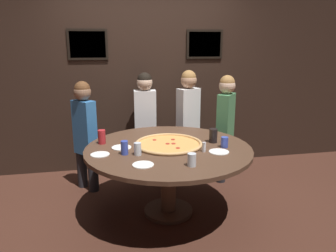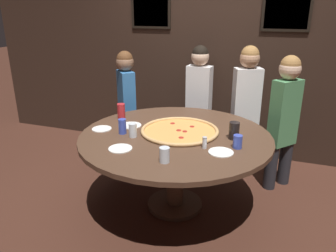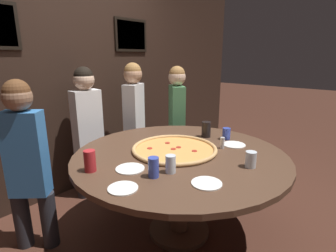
{
  "view_description": "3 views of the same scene",
  "coord_description": "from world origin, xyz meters",
  "px_view_note": "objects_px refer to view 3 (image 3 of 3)",
  "views": [
    {
      "loc": [
        -0.62,
        -3.13,
        1.8
      ],
      "look_at": [
        -0.0,
        0.01,
        0.96
      ],
      "focal_mm": 35.0,
      "sensor_mm": 36.0,
      "label": 1
    },
    {
      "loc": [
        0.85,
        -2.58,
        1.81
      ],
      "look_at": [
        -0.05,
        -0.05,
        0.83
      ],
      "focal_mm": 35.0,
      "sensor_mm": 36.0,
      "label": 2
    },
    {
      "loc": [
        -1.58,
        -1.21,
        1.5
      ],
      "look_at": [
        0.0,
        0.13,
        0.94
      ],
      "focal_mm": 28.0,
      "sensor_mm": 36.0,
      "label": 3
    }
  ],
  "objects_px": {
    "drink_cup_far_left": "(226,134)",
    "white_plate_beside_cup": "(234,145)",
    "drink_cup_by_shaker": "(154,167)",
    "diner_far_right": "(88,125)",
    "diner_side_right": "(134,116)",
    "condiment_shaker": "(222,143)",
    "white_plate_left_side": "(130,169)",
    "white_plate_near_front": "(207,183)",
    "diner_side_left": "(177,115)",
    "drink_cup_beside_pizza": "(90,161)",
    "drink_cup_near_right": "(206,129)",
    "drink_cup_front_edge": "(251,159)",
    "dining_table": "(180,166)",
    "diner_far_left": "(26,158)",
    "white_plate_far_back": "(123,188)",
    "giant_pizza": "(174,149)",
    "drink_cup_near_left": "(171,164)"
  },
  "relations": [
    {
      "from": "drink_cup_near_left",
      "to": "drink_cup_by_shaker",
      "type": "bearing_deg",
      "value": 161.2
    },
    {
      "from": "drink_cup_by_shaker",
      "to": "diner_far_right",
      "type": "height_order",
      "value": "diner_far_right"
    },
    {
      "from": "giant_pizza",
      "to": "drink_cup_near_right",
      "type": "height_order",
      "value": "drink_cup_near_right"
    },
    {
      "from": "giant_pizza",
      "to": "diner_side_right",
      "type": "xyz_separation_m",
      "value": [
        0.47,
        0.99,
        0.06
      ]
    },
    {
      "from": "dining_table",
      "to": "white_plate_left_side",
      "type": "distance_m",
      "value": 0.49
    },
    {
      "from": "giant_pizza",
      "to": "condiment_shaker",
      "type": "relative_size",
      "value": 7.3
    },
    {
      "from": "drink_cup_far_left",
      "to": "condiment_shaker",
      "type": "relative_size",
      "value": 1.12
    },
    {
      "from": "dining_table",
      "to": "drink_cup_front_edge",
      "type": "height_order",
      "value": "drink_cup_front_edge"
    },
    {
      "from": "drink_cup_far_left",
      "to": "white_plate_beside_cup",
      "type": "xyz_separation_m",
      "value": [
        -0.11,
        -0.13,
        -0.05
      ]
    },
    {
      "from": "white_plate_near_front",
      "to": "white_plate_left_side",
      "type": "bearing_deg",
      "value": 106.84
    },
    {
      "from": "drink_cup_near_right",
      "to": "drink_cup_beside_pizza",
      "type": "distance_m",
      "value": 1.19
    },
    {
      "from": "white_plate_far_back",
      "to": "diner_side_left",
      "type": "height_order",
      "value": "diner_side_left"
    },
    {
      "from": "drink_cup_near_left",
      "to": "white_plate_far_back",
      "type": "height_order",
      "value": "drink_cup_near_left"
    },
    {
      "from": "white_plate_beside_cup",
      "to": "diner_side_right",
      "type": "height_order",
      "value": "diner_side_right"
    },
    {
      "from": "drink_cup_near_right",
      "to": "diner_far_left",
      "type": "distance_m",
      "value": 1.55
    },
    {
      "from": "drink_cup_near_right",
      "to": "drink_cup_front_edge",
      "type": "bearing_deg",
      "value": -123.19
    },
    {
      "from": "drink_cup_beside_pizza",
      "to": "white_plate_near_front",
      "type": "height_order",
      "value": "drink_cup_beside_pizza"
    },
    {
      "from": "white_plate_left_side",
      "to": "diner_far_left",
      "type": "relative_size",
      "value": 0.15
    },
    {
      "from": "drink_cup_near_right",
      "to": "white_plate_near_front",
      "type": "xyz_separation_m",
      "value": [
        -0.82,
        -0.52,
        -0.07
      ]
    },
    {
      "from": "dining_table",
      "to": "white_plate_far_back",
      "type": "relative_size",
      "value": 9.44
    },
    {
      "from": "condiment_shaker",
      "to": "diner_far_left",
      "type": "height_order",
      "value": "diner_far_left"
    },
    {
      "from": "white_plate_far_back",
      "to": "white_plate_left_side",
      "type": "height_order",
      "value": "same"
    },
    {
      "from": "drink_cup_near_right",
      "to": "diner_far_right",
      "type": "distance_m",
      "value": 1.24
    },
    {
      "from": "drink_cup_far_left",
      "to": "white_plate_far_back",
      "type": "bearing_deg",
      "value": 179.48
    },
    {
      "from": "diner_far_left",
      "to": "diner_far_right",
      "type": "height_order",
      "value": "diner_far_right"
    },
    {
      "from": "drink_cup_beside_pizza",
      "to": "diner_side_left",
      "type": "bearing_deg",
      "value": 17.31
    },
    {
      "from": "condiment_shaker",
      "to": "drink_cup_by_shaker",
      "type": "bearing_deg",
      "value": 174.5
    },
    {
      "from": "drink_cup_near_right",
      "to": "white_plate_far_back",
      "type": "bearing_deg",
      "value": -171.69
    },
    {
      "from": "diner_side_right",
      "to": "diner_far_left",
      "type": "bearing_deg",
      "value": -12.78
    },
    {
      "from": "white_plate_near_front",
      "to": "condiment_shaker",
      "type": "relative_size",
      "value": 1.96
    },
    {
      "from": "giant_pizza",
      "to": "white_plate_left_side",
      "type": "height_order",
      "value": "giant_pizza"
    },
    {
      "from": "white_plate_near_front",
      "to": "diner_side_left",
      "type": "xyz_separation_m",
      "value": [
        1.22,
        1.19,
        0.04
      ]
    },
    {
      "from": "drink_cup_near_left",
      "to": "drink_cup_front_edge",
      "type": "relative_size",
      "value": 1.07
    },
    {
      "from": "white_plate_left_side",
      "to": "diner_side_right",
      "type": "xyz_separation_m",
      "value": [
        0.96,
        0.99,
        0.07
      ]
    },
    {
      "from": "drink_cup_by_shaker",
      "to": "white_plate_left_side",
      "type": "height_order",
      "value": "drink_cup_by_shaker"
    },
    {
      "from": "white_plate_beside_cup",
      "to": "condiment_shaker",
      "type": "relative_size",
      "value": 2.03
    },
    {
      "from": "drink_cup_near_left",
      "to": "white_plate_near_front",
      "type": "height_order",
      "value": "drink_cup_near_left"
    },
    {
      "from": "drink_cup_front_edge",
      "to": "white_plate_far_back",
      "type": "relative_size",
      "value": 0.63
    },
    {
      "from": "drink_cup_far_left",
      "to": "diner_side_right",
      "type": "relative_size",
      "value": 0.08
    },
    {
      "from": "diner_side_right",
      "to": "condiment_shaker",
      "type": "bearing_deg",
      "value": 57.82
    },
    {
      "from": "condiment_shaker",
      "to": "diner_side_right",
      "type": "xyz_separation_m",
      "value": [
        0.17,
        1.27,
        0.02
      ]
    },
    {
      "from": "white_plate_near_front",
      "to": "diner_side_left",
      "type": "bearing_deg",
      "value": 44.45
    },
    {
      "from": "drink_cup_front_edge",
      "to": "diner_far_left",
      "type": "height_order",
      "value": "diner_far_left"
    },
    {
      "from": "drink_cup_beside_pizza",
      "to": "condiment_shaker",
      "type": "distance_m",
      "value": 1.09
    },
    {
      "from": "drink_cup_front_edge",
      "to": "drink_cup_by_shaker",
      "type": "xyz_separation_m",
      "value": [
        -0.55,
        0.42,
        0.01
      ]
    },
    {
      "from": "diner_far_right",
      "to": "diner_side_right",
      "type": "height_order",
      "value": "diner_side_right"
    },
    {
      "from": "white_plate_beside_cup",
      "to": "diner_far_right",
      "type": "relative_size",
      "value": 0.14
    },
    {
      "from": "drink_cup_beside_pizza",
      "to": "drink_cup_front_edge",
      "type": "relative_size",
      "value": 1.3
    },
    {
      "from": "white_plate_far_back",
      "to": "diner_side_right",
      "type": "bearing_deg",
      "value": 44.83
    },
    {
      "from": "white_plate_near_front",
      "to": "diner_side_left",
      "type": "relative_size",
      "value": 0.14
    }
  ]
}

